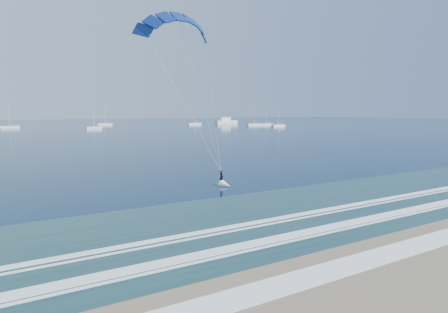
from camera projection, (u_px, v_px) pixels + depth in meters
ground at (405, 246)px, 26.02m from camera, size 900.00×900.00×0.00m
kitesurfer_rig at (202, 103)px, 41.72m from camera, size 14.33×8.54×18.85m
motor_yacht at (226, 121)px, 278.56m from camera, size 16.49×4.40×6.62m
sailboat_2 at (10, 127)px, 205.64m from camera, size 8.48×2.40×11.46m
sailboat_3 at (94, 128)px, 196.20m from camera, size 7.11×2.40×10.09m
sailboat_4 at (105, 124)px, 252.00m from camera, size 8.87×2.40×12.04m
sailboat_5 at (194, 124)px, 258.46m from camera, size 9.19×2.40×12.48m
sailboat_6 at (254, 124)px, 245.75m from camera, size 10.33×2.40×13.78m
sailboat_7 at (266, 124)px, 250.24m from camera, size 8.03×2.40×11.65m
sailboat_8 at (278, 125)px, 228.07m from camera, size 8.59×2.40×13.65m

